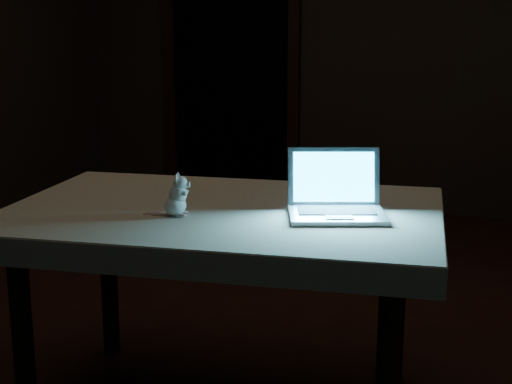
% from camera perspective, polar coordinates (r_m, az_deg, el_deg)
% --- Properties ---
extents(floor, '(5.00, 5.00, 0.00)m').
position_cam_1_polar(floor, '(2.99, -1.41, -12.10)').
color(floor, black).
rests_on(floor, ground).
extents(back_wall, '(4.50, 0.04, 2.60)m').
position_cam_1_polar(back_wall, '(5.11, 9.75, 13.07)').
color(back_wall, black).
rests_on(back_wall, ground).
extents(doorway, '(1.06, 0.36, 2.13)m').
position_cam_1_polar(doorway, '(5.45, -1.93, 10.74)').
color(doorway, black).
rests_on(doorway, back_wall).
extents(table, '(1.39, 1.01, 0.68)m').
position_cam_1_polar(table, '(2.47, -2.48, -9.09)').
color(table, black).
rests_on(table, floor).
extents(tablecloth, '(1.53, 1.19, 0.08)m').
position_cam_1_polar(tablecloth, '(2.32, -2.53, -2.47)').
color(tablecloth, beige).
rests_on(tablecloth, table).
extents(laptop, '(0.36, 0.34, 0.20)m').
position_cam_1_polar(laptop, '(2.22, 6.33, 0.46)').
color(laptop, '#A5A5A9').
rests_on(laptop, tablecloth).
extents(plush_mouse, '(0.12, 0.12, 0.13)m').
position_cam_1_polar(plush_mouse, '(2.26, -6.26, -0.21)').
color(plush_mouse, silver).
rests_on(plush_mouse, tablecloth).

